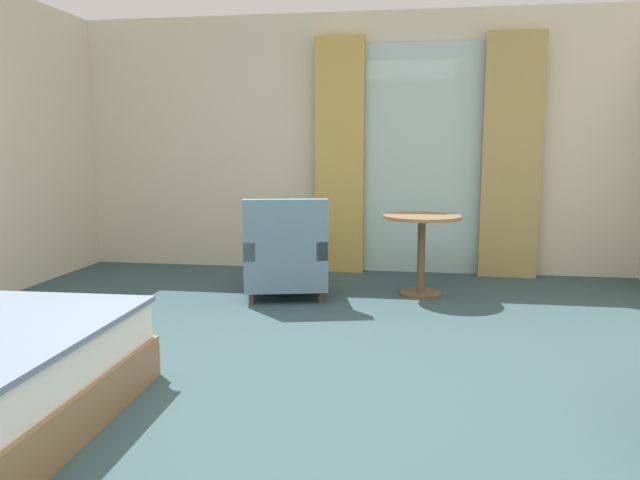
# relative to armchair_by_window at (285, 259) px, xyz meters

# --- Properties ---
(ground) EXTENTS (6.55, 7.37, 0.10)m
(ground) POSITION_rel_armchair_by_window_xyz_m (0.44, -2.00, -0.40)
(ground) COLOR #334C51
(wall_back) EXTENTS (6.15, 0.12, 2.72)m
(wall_back) POSITION_rel_armchair_by_window_xyz_m (0.44, 1.42, 1.01)
(wall_back) COLOR beige
(wall_back) RESTS_ON ground
(balcony_glass_door) EXTENTS (1.31, 0.02, 2.39)m
(balcony_glass_door) POSITION_rel_armchair_by_window_xyz_m (1.20, 1.34, 0.85)
(balcony_glass_door) COLOR silver
(balcony_glass_door) RESTS_ON ground
(curtain_panel_left) EXTENTS (0.51, 0.10, 2.46)m
(curtain_panel_left) POSITION_rel_armchair_by_window_xyz_m (0.32, 1.24, 0.88)
(curtain_panel_left) COLOR tan
(curtain_panel_left) RESTS_ON ground
(curtain_panel_right) EXTENTS (0.58, 0.10, 2.46)m
(curtain_panel_right) POSITION_rel_armchair_by_window_xyz_m (2.07, 1.24, 0.88)
(curtain_panel_right) COLOR tan
(curtain_panel_right) RESTS_ON ground
(armchair_by_window) EXTENTS (0.86, 0.84, 0.90)m
(armchair_by_window) POSITION_rel_armchair_by_window_xyz_m (0.00, 0.00, 0.00)
(armchair_by_window) COLOR slate
(armchair_by_window) RESTS_ON ground
(round_cafe_table) EXTENTS (0.70, 0.70, 0.73)m
(round_cafe_table) POSITION_rel_armchair_by_window_xyz_m (1.19, 0.30, 0.19)
(round_cafe_table) COLOR olive
(round_cafe_table) RESTS_ON ground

